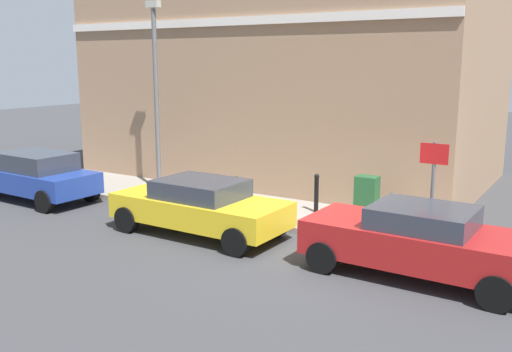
# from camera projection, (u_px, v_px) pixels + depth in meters

# --- Properties ---
(ground) EXTENTS (80.00, 80.00, 0.00)m
(ground) POSITION_uv_depth(u_px,v_px,m) (324.00, 248.00, 12.73)
(ground) COLOR #38383A
(sidewalk) EXTENTS (2.60, 30.00, 0.15)m
(sidewalk) POSITION_uv_depth(u_px,v_px,m) (173.00, 195.00, 17.41)
(sidewalk) COLOR gray
(sidewalk) RESTS_ON ground
(corner_building) EXTENTS (8.05, 13.41, 8.88)m
(corner_building) POSITION_uv_depth(u_px,v_px,m) (293.00, 52.00, 20.26)
(corner_building) COLOR #937256
(corner_building) RESTS_ON ground
(car_red) EXTENTS (1.95, 4.36, 1.41)m
(car_red) POSITION_uv_depth(u_px,v_px,m) (418.00, 240.00, 10.91)
(car_red) COLOR maroon
(car_red) RESTS_ON ground
(car_yellow) EXTENTS (1.93, 4.37, 1.35)m
(car_yellow) POSITION_uv_depth(u_px,v_px,m) (200.00, 206.00, 13.62)
(car_yellow) COLOR gold
(car_yellow) RESTS_ON ground
(car_blue) EXTENTS (1.92, 4.39, 1.45)m
(car_blue) POSITION_uv_depth(u_px,v_px,m) (33.00, 175.00, 17.07)
(car_blue) COLOR navy
(car_blue) RESTS_ON ground
(utility_cabinet) EXTENTS (0.46, 0.61, 1.15)m
(utility_cabinet) POSITION_uv_depth(u_px,v_px,m) (367.00, 200.00, 14.28)
(utility_cabinet) COLOR #1E4C28
(utility_cabinet) RESTS_ON sidewalk
(bollard_near_cabinet) EXTENTS (0.14, 0.14, 1.04)m
(bollard_near_cabinet) POSITION_uv_depth(u_px,v_px,m) (316.00, 192.00, 15.11)
(bollard_near_cabinet) COLOR black
(bollard_near_cabinet) RESTS_ON sidewalk
(bollard_far_kerb) EXTENTS (0.14, 0.14, 1.04)m
(bollard_far_kerb) POSITION_uv_depth(u_px,v_px,m) (237.00, 194.00, 14.81)
(bollard_far_kerb) COLOR black
(bollard_far_kerb) RESTS_ON sidewalk
(street_sign) EXTENTS (0.08, 0.60, 2.30)m
(street_sign) POSITION_uv_depth(u_px,v_px,m) (433.00, 179.00, 12.09)
(street_sign) COLOR #59595B
(street_sign) RESTS_ON sidewalk
(lamppost) EXTENTS (0.20, 0.44, 5.72)m
(lamppost) POSITION_uv_depth(u_px,v_px,m) (156.00, 89.00, 17.24)
(lamppost) COLOR #59595B
(lamppost) RESTS_ON sidewalk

